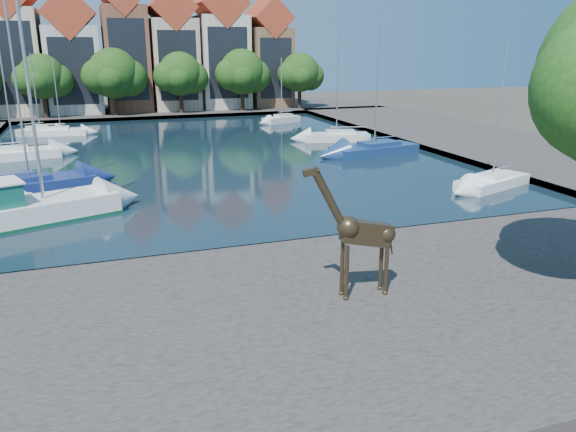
# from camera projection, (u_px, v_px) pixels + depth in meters

# --- Properties ---
(ground) EXTENTS (160.00, 160.00, 0.00)m
(ground) POSITION_uv_depth(u_px,v_px,m) (310.00, 248.00, 25.48)
(ground) COLOR #38332B
(ground) RESTS_ON ground
(water_basin) EXTENTS (38.00, 50.00, 0.08)m
(water_basin) POSITION_uv_depth(u_px,v_px,m) (207.00, 154.00, 47.16)
(water_basin) COLOR black
(water_basin) RESTS_ON ground
(near_quay) EXTENTS (50.00, 14.00, 0.50)m
(near_quay) POSITION_uv_depth(u_px,v_px,m) (385.00, 308.00, 19.08)
(near_quay) COLOR #46403C
(near_quay) RESTS_ON ground
(far_quay) EXTENTS (60.00, 16.00, 0.50)m
(far_quay) POSITION_uv_depth(u_px,v_px,m) (161.00, 111.00, 76.03)
(far_quay) COLOR #46403C
(far_quay) RESTS_ON ground
(right_quay) EXTENTS (14.00, 52.00, 0.50)m
(right_quay) POSITION_uv_depth(u_px,v_px,m) (460.00, 136.00, 54.89)
(right_quay) COLOR #46403C
(right_quay) RESTS_ON ground
(townhouse_west_mid) EXTENTS (5.94, 9.18, 16.79)m
(townhouse_west_mid) POSITION_uv_depth(u_px,v_px,m) (15.00, 50.00, 68.38)
(townhouse_west_mid) COLOR beige
(townhouse_west_mid) RESTS_ON far_quay
(townhouse_west_inner) EXTENTS (6.43, 9.18, 15.15)m
(townhouse_west_inner) POSITION_uv_depth(u_px,v_px,m) (73.00, 57.00, 70.66)
(townhouse_west_inner) COLOR beige
(townhouse_west_inner) RESTS_ON far_quay
(townhouse_center) EXTENTS (5.44, 9.18, 16.93)m
(townhouse_center) POSITION_uv_depth(u_px,v_px,m) (125.00, 48.00, 72.39)
(townhouse_center) COLOR brown
(townhouse_center) RESTS_ON far_quay
(townhouse_east_inner) EXTENTS (5.94, 9.18, 15.79)m
(townhouse_east_inner) POSITION_uv_depth(u_px,v_px,m) (173.00, 53.00, 74.45)
(townhouse_east_inner) COLOR #C4A78C
(townhouse_east_inner) RESTS_ON far_quay
(townhouse_east_mid) EXTENTS (6.43, 9.18, 16.65)m
(townhouse_east_mid) POSITION_uv_depth(u_px,v_px,m) (221.00, 50.00, 76.36)
(townhouse_east_mid) COLOR beige
(townhouse_east_mid) RESTS_ON far_quay
(townhouse_east_end) EXTENTS (5.44, 9.18, 14.43)m
(townhouse_east_end) POSITION_uv_depth(u_px,v_px,m) (266.00, 57.00, 78.68)
(townhouse_east_end) COLOR brown
(townhouse_east_end) RESTS_ON far_quay
(far_tree_west) EXTENTS (6.76, 5.20, 7.36)m
(far_tree_west) POSITION_uv_depth(u_px,v_px,m) (43.00, 78.00, 65.30)
(far_tree_west) COLOR #332114
(far_tree_west) RESTS_ON far_quay
(far_tree_mid_west) EXTENTS (7.80, 6.00, 8.00)m
(far_tree_mid_west) POSITION_uv_depth(u_px,v_px,m) (114.00, 75.00, 67.74)
(far_tree_mid_west) COLOR #332114
(far_tree_mid_west) RESTS_ON far_quay
(far_tree_mid_east) EXTENTS (7.02, 5.40, 7.52)m
(far_tree_mid_east) POSITION_uv_depth(u_px,v_px,m) (181.00, 75.00, 70.27)
(far_tree_mid_east) COLOR #332114
(far_tree_mid_east) RESTS_ON far_quay
(far_tree_east) EXTENTS (7.54, 5.80, 7.84)m
(far_tree_east) POSITION_uv_depth(u_px,v_px,m) (243.00, 73.00, 72.74)
(far_tree_east) COLOR #332114
(far_tree_east) RESTS_ON far_quay
(far_tree_far_east) EXTENTS (6.76, 5.20, 7.36)m
(far_tree_far_east) POSITION_uv_depth(u_px,v_px,m) (300.00, 74.00, 75.27)
(far_tree_far_east) COLOR #332114
(far_tree_far_east) RESTS_ON far_quay
(giraffe_statue) EXTENTS (3.25, 0.61, 4.64)m
(giraffe_statue) POSITION_uv_depth(u_px,v_px,m) (360.00, 233.00, 18.85)
(giraffe_statue) COLOR #362B1B
(giraffe_statue) RESTS_ON near_quay
(motorsailer) EXTENTS (9.82, 5.81, 11.68)m
(motorsailer) POSITION_uv_depth(u_px,v_px,m) (14.00, 207.00, 28.29)
(motorsailer) COLOR silver
(motorsailer) RESTS_ON water_basin
(sailboat_left_b) EXTENTS (8.00, 4.68, 12.57)m
(sailboat_left_b) POSITION_uv_depth(u_px,v_px,m) (30.00, 182.00, 34.78)
(sailboat_left_b) COLOR navy
(sailboat_left_b) RESTS_ON water_basin
(sailboat_left_c) EXTENTS (7.07, 3.61, 9.31)m
(sailboat_left_c) POSITION_uv_depth(u_px,v_px,m) (14.00, 152.00, 44.58)
(sailboat_left_c) COLOR white
(sailboat_left_c) RESTS_ON water_basin
(sailboat_left_d) EXTENTS (4.62, 3.23, 7.96)m
(sailboat_left_d) POSITION_uv_depth(u_px,v_px,m) (40.00, 130.00, 56.78)
(sailboat_left_d) COLOR silver
(sailboat_left_d) RESTS_ON water_basin
(sailboat_left_e) EXTENTS (5.05, 2.16, 7.46)m
(sailboat_left_e) POSITION_uv_depth(u_px,v_px,m) (61.00, 131.00, 56.37)
(sailboat_left_e) COLOR white
(sailboat_left_e) RESTS_ON water_basin
(sailboat_right_a) EXTENTS (5.99, 3.79, 8.88)m
(sailboat_right_a) POSITION_uv_depth(u_px,v_px,m) (493.00, 180.00, 35.83)
(sailboat_right_a) COLOR white
(sailboat_right_a) RESTS_ON water_basin
(sailboat_right_b) EXTENTS (7.82, 3.84, 12.54)m
(sailboat_right_b) POSITION_uv_depth(u_px,v_px,m) (374.00, 147.00, 46.65)
(sailboat_right_b) COLOR navy
(sailboat_right_b) RESTS_ON water_basin
(sailboat_right_c) EXTENTS (6.45, 3.59, 10.03)m
(sailboat_right_c) POSITION_uv_depth(u_px,v_px,m) (336.00, 135.00, 53.11)
(sailboat_right_c) COLOR silver
(sailboat_right_c) RESTS_ON water_basin
(sailboat_right_d) EXTENTS (4.97, 3.42, 7.31)m
(sailboat_right_d) POSITION_uv_depth(u_px,v_px,m) (282.00, 118.00, 65.42)
(sailboat_right_d) COLOR beige
(sailboat_right_d) RESTS_ON water_basin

